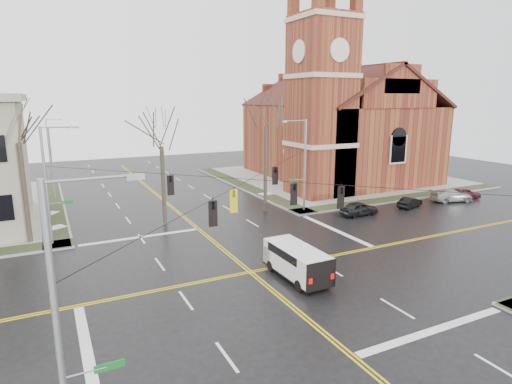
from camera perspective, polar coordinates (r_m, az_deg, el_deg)
name	(u,v)px	position (r m, az deg, el deg)	size (l,w,h in m)	color
ground	(250,272)	(28.53, -0.76, -10.62)	(120.00, 120.00, 0.00)	black
sidewalks	(250,271)	(28.50, -0.76, -10.48)	(80.00, 80.00, 0.17)	gray
road_markings	(250,272)	(28.53, -0.76, -10.61)	(100.00, 100.00, 0.01)	gold
church	(335,118)	(60.48, 10.45, 9.66)	(24.28, 27.48, 27.50)	maroon
signal_pole_ne	(303,163)	(42.30, 6.35, 3.91)	(2.75, 0.22, 9.00)	gray
signal_pole_nw	(48,183)	(35.73, -25.94, 1.15)	(2.75, 0.22, 9.00)	gray
signal_pole_sw	(64,325)	(13.69, -24.27, -15.87)	(2.75, 0.22, 9.00)	gray
span_wires	(250,179)	(26.71, -0.80, 1.70)	(23.02, 23.02, 0.03)	black
traffic_signals	(255,193)	(26.28, -0.17, -0.15)	(8.21, 8.26, 1.30)	black
streetlight_north_a	(53,160)	(52.12, -25.46, 3.86)	(2.30, 0.20, 8.00)	gray
streetlight_north_b	(49,143)	(71.99, -25.85, 5.88)	(2.30, 0.20, 8.00)	gray
cargo_van	(295,259)	(27.53, 5.22, -8.89)	(2.13, 5.34, 2.01)	white
parked_car_a	(359,208)	(42.69, 13.61, -2.15)	(1.59, 3.95, 1.34)	black
parked_car_b	(410,202)	(47.21, 19.83, -1.31)	(1.15, 3.31, 1.09)	black
parked_car_c	(451,195)	(51.68, 24.61, -0.42)	(1.88, 4.63, 1.34)	#A4A3A6
parked_car_d	(465,193)	(53.84, 26.06, -0.14)	(1.44, 3.59, 1.22)	#511724
tree_nw_far	(18,136)	(36.61, -29.14, 6.56)	(4.00, 4.00, 11.63)	#3A2F25
tree_nw_near	(161,141)	(38.23, -12.52, 6.61)	(4.00, 4.00, 10.31)	#3A2F25
tree_ne	(266,121)	(41.50, 1.29, 9.41)	(4.00, 4.00, 12.41)	#3A2F25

